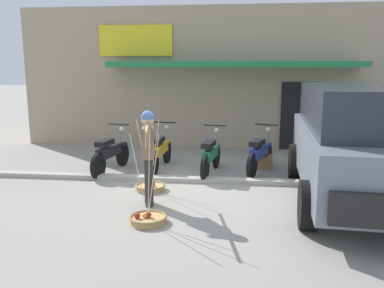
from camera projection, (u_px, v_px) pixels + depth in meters
ground_plane at (179, 191)px, 7.93m from camera, size 90.00×90.00×0.00m
sidewalk_curb at (184, 179)px, 8.60m from camera, size 20.00×0.24×0.10m
fruit_vendor at (148, 151)px, 6.99m from camera, size 0.37×1.68×1.70m
fruit_basket_left_side at (148, 218)px, 6.32m from camera, size 0.61×0.61×1.45m
fruit_basket_right_side at (150, 186)px, 8.00m from camera, size 0.61×0.61×1.45m
motorcycle_nearest_shop at (110, 153)px, 9.30m from camera, size 0.54×1.81×1.09m
motorcycle_second_in_row at (161, 150)px, 9.62m from camera, size 0.54×1.82×1.09m
motorcycle_third_in_row at (211, 155)px, 9.11m from camera, size 0.54×1.81×1.09m
motorcycle_end_of_row at (260, 154)px, 9.27m from camera, size 0.75×1.74×1.09m
parked_truck at (357, 141)px, 7.17m from camera, size 2.42×4.92×2.10m
storefront_building at (234, 76)px, 14.22m from camera, size 13.00×6.00×4.20m
wooden_crate at (263, 162)px, 9.73m from camera, size 0.44×0.36×0.32m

